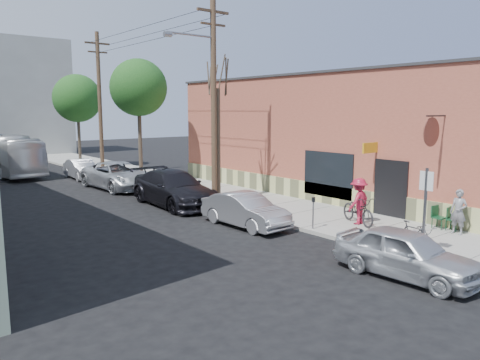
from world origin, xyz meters
TOP-DOWN VIEW (x-y plane):
  - ground at (0.00, 0.00)m, footprint 120.00×120.00m
  - sidewalk at (4.25, 11.00)m, footprint 4.50×58.00m
  - cafe_building at (8.99, 4.99)m, footprint 6.60×20.20m
  - sign_post at (2.35, -4.89)m, footprint 0.07×0.45m
  - parking_meter_near at (2.25, -0.37)m, footprint 0.14×0.14m
  - parking_meter_far at (2.25, 9.77)m, footprint 0.14×0.14m
  - utility_pole_near at (2.39, 6.40)m, footprint 3.57×0.28m
  - utility_pole_far at (2.45, 20.26)m, footprint 1.80×0.28m
  - tree_bare at (2.80, 6.54)m, footprint 0.24×0.24m
  - tree_leafy_mid at (2.80, 14.93)m, footprint 3.58×3.58m
  - tree_leafy_far at (2.80, 25.61)m, footprint 3.84×3.84m
  - patio_chair_a at (6.09, -3.45)m, footprint 0.54×0.54m
  - patio_chair_b at (6.20, -3.95)m, footprint 0.58×0.58m
  - patron_grey at (5.83, -4.29)m, footprint 0.42×0.62m
  - cyclist at (4.25, -0.99)m, footprint 1.27×0.81m
  - cyclist_bike at (4.25, -0.99)m, footprint 1.49×2.29m
  - parked_bike_a at (2.65, -4.35)m, footprint 0.63×1.63m
  - parked_bike_b at (2.82, -4.52)m, footprint 1.28×1.72m
  - car_0 at (0.58, -5.39)m, footprint 1.88×4.23m
  - car_1 at (0.80, 2.01)m, footprint 1.57×4.20m
  - car_2 at (0.80, 7.55)m, footprint 2.67×6.03m
  - car_3 at (0.80, 13.93)m, footprint 2.91×5.92m
  - car_4 at (0.59, 19.39)m, footprint 1.64×4.17m
  - bus at (-2.94, 25.05)m, footprint 3.00×10.54m

SIDE VIEW (x-z plane):
  - ground at x=0.00m, z-range 0.00..0.00m
  - sidewalk at x=4.25m, z-range 0.00..0.15m
  - parked_bike_b at x=2.82m, z-range 0.15..1.01m
  - patio_chair_a at x=6.09m, z-range 0.15..1.03m
  - patio_chair_b at x=6.20m, z-range 0.15..1.03m
  - parked_bike_a at x=2.65m, z-range 0.15..1.10m
  - car_4 at x=0.59m, z-range 0.00..1.35m
  - car_1 at x=0.80m, z-range 0.00..1.37m
  - car_0 at x=0.58m, z-range 0.00..1.41m
  - cyclist_bike at x=4.25m, z-range 0.15..1.29m
  - car_3 at x=0.80m, z-range 0.00..1.62m
  - car_2 at x=0.80m, z-range 0.00..1.72m
  - parking_meter_near at x=2.25m, z-range 0.36..1.60m
  - parking_meter_far at x=2.25m, z-range 0.36..1.60m
  - patron_grey at x=5.83m, z-range 0.15..1.84m
  - cyclist at x=4.25m, z-range 0.15..2.03m
  - bus at x=-2.94m, z-range 0.00..2.90m
  - sign_post at x=2.35m, z-range 0.43..3.23m
  - tree_bare at x=2.80m, z-range 0.15..5.78m
  - cafe_building at x=8.99m, z-range 0.00..6.61m
  - utility_pole_far at x=2.45m, z-range 0.34..10.34m
  - utility_pole_near at x=2.39m, z-range 0.41..10.41m
  - tree_leafy_far at x=2.80m, z-range 1.93..9.35m
  - tree_leafy_mid at x=2.80m, z-range 2.22..9.97m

